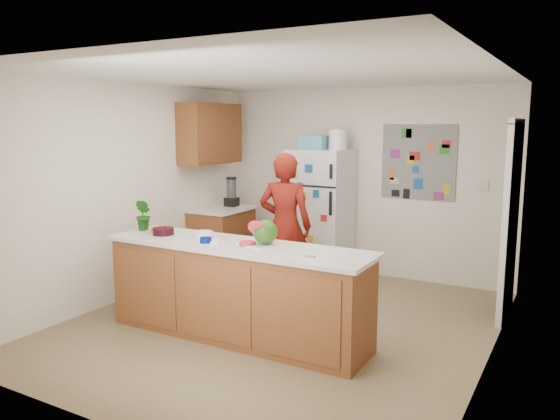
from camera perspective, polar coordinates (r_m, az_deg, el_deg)
The scene contains 26 objects.
floor at distance 5.73m, azimuth 0.07°, elevation -11.90°, with size 4.00×4.50×0.02m, color brown.
wall_back at distance 7.45m, azimuth 8.64°, elevation 2.87°, with size 4.00×0.02×2.50m, color beige.
wall_left at distance 6.62m, azimuth -15.27°, elevation 1.89°, with size 0.02×4.50×2.50m, color beige.
wall_right at distance 4.77m, azimuth 21.61°, elevation -1.13°, with size 0.02×4.50×2.50m, color beige.
ceiling at distance 5.37m, azimuth 0.07°, elevation 14.07°, with size 4.00×4.50×0.02m, color white.
doorway at distance 6.23m, azimuth 23.13°, elevation -1.10°, with size 0.03×0.85×2.04m, color black.
peninsula_base at distance 5.28m, azimuth -4.54°, elevation -8.61°, with size 2.60×0.62×0.88m, color brown.
peninsula_top at distance 5.16m, azimuth -4.60°, elevation -3.74°, with size 2.68×0.70×0.04m, color silver.
side_counter_base at distance 7.58m, azimuth -6.08°, elevation -3.26°, with size 0.60×0.80×0.86m, color brown.
side_counter_top at distance 7.49m, azimuth -6.14°, elevation 0.11°, with size 0.64×0.84×0.04m, color silver.
upper_cabinets at distance 7.44m, azimuth -7.32°, elevation 7.91°, with size 0.35×1.00×0.80m, color brown.
refrigerator at distance 7.33m, azimuth 4.22°, elevation -0.31°, with size 0.75×0.70×1.70m, color silver.
fridge_top_bin at distance 7.28m, azimuth 3.59°, elevation 7.08°, with size 0.35×0.28×0.18m, color #5999B2.
photo_collage at distance 7.17m, azimuth 14.26°, elevation 4.87°, with size 0.95×0.01×0.95m, color slate.
person at distance 6.35m, azimuth 0.54°, elevation -1.69°, with size 0.62×0.41×1.71m, color maroon.
blender_appliance at distance 7.58m, azimuth -5.08°, elevation 1.83°, with size 0.13×0.13×0.38m, color black.
cutting_board at distance 5.08m, azimuth -2.26°, elevation -3.63°, with size 0.35×0.27×0.01m, color white.
watermelon at distance 5.04m, azimuth -1.56°, elevation -2.31°, with size 0.23×0.23×0.23m, color #33611A.
watermelon_slice at distance 5.08m, azimuth -3.41°, elevation -3.44°, with size 0.15×0.15×0.02m, color red.
cherry_bowl at distance 5.67m, azimuth -12.09°, elevation -2.19°, with size 0.21×0.21×0.07m, color black.
white_bowl at distance 5.47m, azimuth -7.94°, elevation -2.52°, with size 0.18×0.18×0.06m, color silver.
cobalt_bowl at distance 5.23m, azimuth -7.76°, elevation -3.13°, with size 0.11×0.11×0.05m, color #000F67.
plate at distance 5.81m, azimuth -12.76°, elevation -2.20°, with size 0.23×0.23×0.02m, color #C1B599.
paper_towel at distance 5.27m, azimuth -7.18°, elevation -3.19°, with size 0.16×0.15×0.02m, color silver.
keys at distance 4.63m, azimuth 3.21°, elevation -4.89°, with size 0.08×0.04×0.01m, color slate.
potted_plant at distance 5.91m, azimuth -14.05°, elevation -0.50°, with size 0.18×0.15×0.33m, color #1D4112.
Camera 1 is at (2.63, -4.66, 2.04)m, focal length 35.00 mm.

